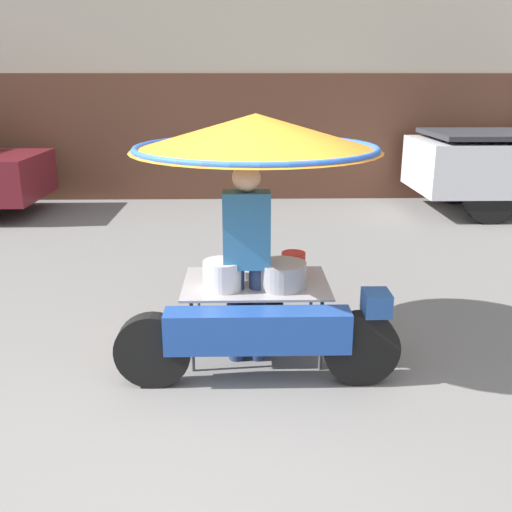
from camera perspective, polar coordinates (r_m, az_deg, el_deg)
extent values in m
plane|color=slate|center=(4.07, -5.35, -17.38)|extent=(36.00, 36.00, 0.00)
cube|color=#B2A893|center=(12.30, -2.78, 16.80)|extent=(28.00, 2.00, 4.39)
cube|color=#563323|center=(11.32, -2.82, 11.71)|extent=(23.80, 0.06, 2.40)
cylinder|color=black|center=(4.58, 10.47, -9.04)|extent=(0.59, 0.14, 0.59)
cylinder|color=black|center=(4.55, -10.25, -9.26)|extent=(0.59, 0.14, 0.59)
cube|color=#1E479E|center=(4.42, 0.16, -7.45)|extent=(1.43, 0.24, 0.32)
cube|color=#234C93|center=(4.45, 11.95, -4.60)|extent=(0.20, 0.24, 0.18)
cylinder|color=black|center=(5.25, -0.08, -5.57)|extent=(0.53, 0.14, 0.53)
cylinder|color=#515156|center=(4.72, 6.53, -7.84)|extent=(0.03, 0.03, 0.63)
cylinder|color=#515156|center=(5.36, 5.52, -4.61)|extent=(0.03, 0.03, 0.63)
cylinder|color=#515156|center=(4.69, -6.39, -7.97)|extent=(0.03, 0.03, 0.63)
cylinder|color=#515156|center=(5.34, -5.75, -4.71)|extent=(0.03, 0.03, 0.63)
cube|color=#9E9EA3|center=(4.88, -0.01, -2.74)|extent=(1.23, 0.84, 0.02)
cylinder|color=#B2B2B7|center=(4.71, -0.01, 3.75)|extent=(0.03, 0.03, 1.11)
cone|color=orange|center=(4.60, -0.01, 12.28)|extent=(2.01, 2.01, 0.29)
torus|color=blue|center=(4.61, -0.01, 10.74)|extent=(1.96, 1.96, 0.05)
cylinder|color=silver|center=(4.70, -3.36, -1.90)|extent=(0.32, 0.32, 0.24)
cylinder|color=#939399|center=(4.73, 2.64, -1.91)|extent=(0.40, 0.40, 0.21)
cylinder|color=#B7B7BC|center=(5.02, -0.76, -1.58)|extent=(0.26, 0.26, 0.07)
cylinder|color=red|center=(5.08, 3.75, -0.69)|extent=(0.21, 0.21, 0.19)
cylinder|color=navy|center=(4.83, -1.98, -5.78)|extent=(0.14, 0.14, 0.83)
cylinder|color=navy|center=(4.83, 0.17, -5.76)|extent=(0.14, 0.14, 0.83)
cube|color=teal|center=(4.59, -0.94, 2.62)|extent=(0.38, 0.22, 0.62)
sphere|color=tan|center=(4.50, -0.97, 7.86)|extent=(0.23, 0.23, 0.23)
cylinder|color=black|center=(11.71, -23.23, 6.12)|extent=(0.62, 0.20, 0.62)
cylinder|color=black|center=(10.20, 22.32, 5.28)|extent=(0.81, 0.24, 0.81)
cylinder|color=black|center=(11.66, 19.28, 6.98)|extent=(0.81, 0.24, 0.81)
cube|color=#2D2D33|center=(11.00, 23.75, 11.11)|extent=(2.64, 1.81, 0.08)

